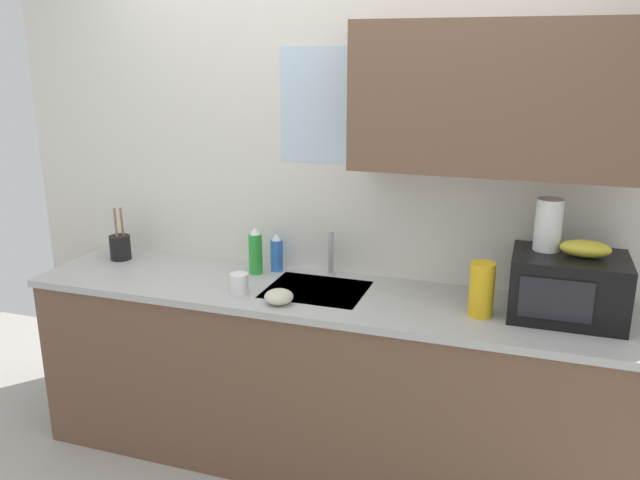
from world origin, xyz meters
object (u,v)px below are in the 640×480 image
Objects in this scene: microwave at (568,287)px; utensil_crock at (120,246)px; small_bowl at (279,297)px; mug_white at (239,283)px; cereal_canister at (482,289)px; dish_soap_bottle_green at (255,252)px; dish_soap_bottle_blue at (277,253)px; banana_bunch at (585,249)px; paper_towel_roll at (548,225)px.

microwave is 2.25m from utensil_crock.
mug_white is at bearing 164.74° from small_bowl.
cereal_canister is 0.82× the size of utensil_crock.
utensil_crock is (-1.90, 0.17, -0.05)m from cereal_canister.
utensil_crock reaches higher than microwave.
dish_soap_bottle_blue is at bearing 41.39° from dish_soap_bottle_green.
banana_bunch is 0.18m from paper_towel_roll.
mug_white is at bearing -96.44° from dish_soap_bottle_blue.
dish_soap_bottle_blue is at bearing 173.44° from banana_bunch.
banana_bunch is at bearing -1.74° from utensil_crock.
small_bowl is (-1.10, -0.30, -0.35)m from paper_towel_roll.
banana_bunch is 2.11× the size of mug_white.
small_bowl is (0.22, -0.06, -0.02)m from mug_white.
mug_white is (0.04, -0.28, -0.07)m from dish_soap_bottle_green.
paper_towel_roll reaches higher than microwave.
microwave is 2.09× the size of paper_towel_roll.
mug_white is (-0.04, -0.35, -0.04)m from dish_soap_bottle_blue.
dish_soap_bottle_green reaches higher than small_bowl.
utensil_crock is at bearing 174.91° from cereal_canister.
microwave is 1.97× the size of cereal_canister.
banana_bunch is 1.54× the size of small_bowl.
microwave is at bearing -27.38° from paper_towel_roll.
small_bowl is at bearing -164.70° from paper_towel_roll.
paper_towel_roll is 1.38m from mug_white.
microwave is 1.43m from mug_white.
small_bowl is (0.18, -0.41, -0.06)m from dish_soap_bottle_blue.
banana_bunch is 0.84× the size of dish_soap_bottle_green.
mug_white is 0.73× the size of small_bowl.
dish_soap_bottle_blue is 0.87m from utensil_crock.
dish_soap_bottle_blue is 0.84× the size of cereal_canister.
small_bowl is at bearing -52.25° from dish_soap_bottle_green.
utensil_crock is at bearing 162.58° from mug_white.
microwave is 1.39m from dish_soap_bottle_blue.
cereal_canister is at bearing -163.83° from microwave.
banana_bunch is at bearing 11.34° from small_bowl.
dish_soap_bottle_blue is 0.46m from small_bowl.
microwave is 2.34× the size of dish_soap_bottle_blue.
microwave is at bearing -3.61° from dish_soap_bottle_green.
microwave reaches higher than mug_white.
paper_towel_roll is at bearing 161.57° from banana_bunch.
microwave is at bearing 16.17° from cereal_canister.
dish_soap_bottle_blue is (-1.28, 0.11, -0.29)m from paper_towel_roll.
dish_soap_bottle_green is at bearing 176.39° from microwave.
dish_soap_bottle_green is 0.44m from small_bowl.
mug_white is at bearing -17.42° from utensil_crock.
microwave is 3.54× the size of small_bowl.
small_bowl is at bearing -168.27° from microwave.
paper_towel_roll reaches higher than dish_soap_bottle_green.
banana_bunch is at bearing 14.38° from cereal_canister.
utensil_crock is at bearing -173.80° from dish_soap_bottle_blue.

